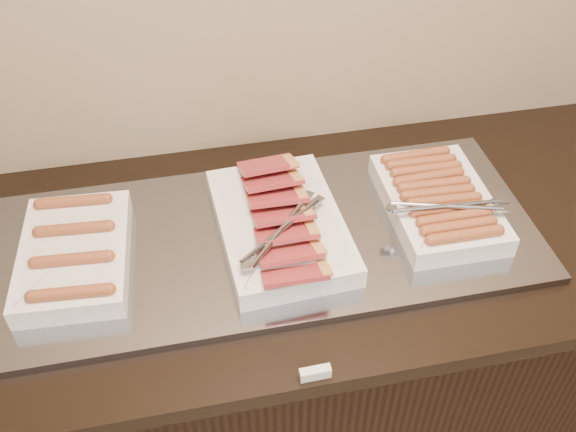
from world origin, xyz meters
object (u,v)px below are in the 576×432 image
(dish_center, at_px, (280,224))
(dish_right, at_px, (438,201))
(counter, at_px, (271,358))
(warming_tray, at_px, (265,239))
(dish_left, at_px, (75,254))

(dish_center, distance_m, dish_right, 0.36)
(dish_center, relative_size, dish_right, 1.22)
(counter, height_order, warming_tray, warming_tray)
(dish_right, bearing_deg, dish_center, -179.61)
(dish_left, bearing_deg, dish_right, 3.06)
(counter, distance_m, dish_left, 0.64)
(dish_right, bearing_deg, warming_tray, 179.90)
(warming_tray, relative_size, dish_center, 2.88)
(warming_tray, bearing_deg, dish_center, -5.94)
(counter, distance_m, dish_center, 0.50)
(dish_left, xyz_separation_m, dish_right, (0.80, -0.00, 0.01))
(counter, xyz_separation_m, dish_center, (0.03, -0.00, 0.50))
(counter, bearing_deg, dish_right, -0.60)
(dish_center, height_order, dish_right, dish_center)
(warming_tray, height_order, dish_right, dish_right)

